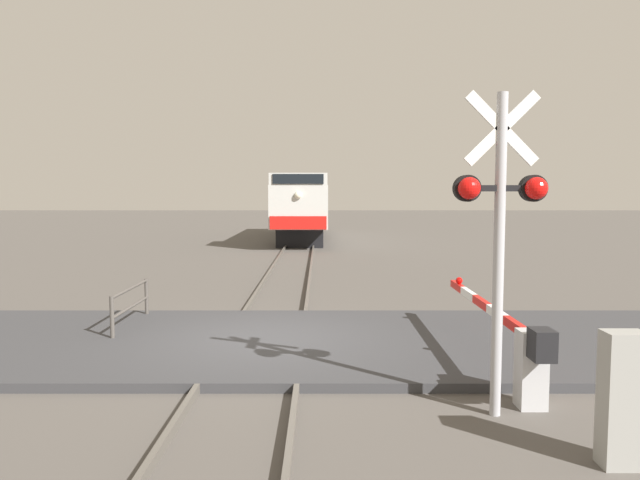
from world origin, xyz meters
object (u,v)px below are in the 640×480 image
locomotive (304,207)px  guard_railing (133,303)px  crossing_signal (502,216)px  crossing_gate (518,343)px  utility_cabinet (625,400)px

locomotive → guard_railing: bearing=-97.0°
crossing_signal → guard_railing: crossing_signal is taller
crossing_gate → locomotive: bearing=98.2°
crossing_signal → guard_railing: bearing=143.5°
crossing_signal → crossing_gate: 2.17m
crossing_signal → crossing_gate: (0.56, 0.93, -1.89)m
crossing_gate → utility_cabinet: bearing=-81.8°
locomotive → crossing_gate: 27.39m
locomotive → crossing_gate: size_ratio=2.82×
crossing_signal → crossing_gate: crossing_signal is taller
crossing_signal → utility_cabinet: bearing=-57.8°
guard_railing → crossing_signal: bearing=-36.5°
locomotive → crossing_gate: (3.90, -27.09, -1.23)m
crossing_signal → utility_cabinet: crossing_signal is taller
crossing_signal → utility_cabinet: (0.90, -1.43, -1.88)m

